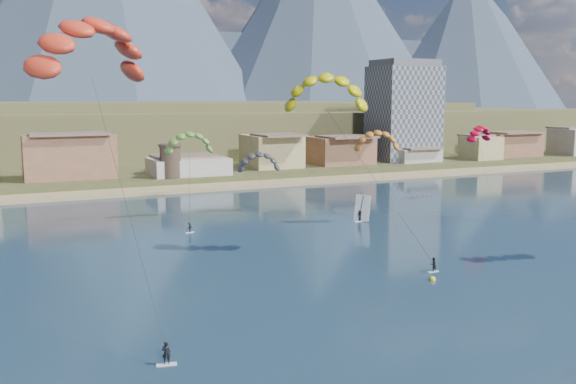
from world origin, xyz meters
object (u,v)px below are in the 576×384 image
at_px(watchtower, 170,161).
at_px(kitesurfer_yellow, 327,87).
at_px(kitesurfer_red, 89,40).
at_px(buoy, 433,279).
at_px(kitesurfer_green, 189,140).
at_px(apartment_tower, 404,111).
at_px(windsurfer, 361,213).

bearing_deg(watchtower, kitesurfer_yellow, -87.73).
bearing_deg(kitesurfer_red, buoy, -8.42).
bearing_deg(kitesurfer_green, kitesurfer_red, -116.51).
relative_size(kitesurfer_yellow, kitesurfer_green, 1.54).
bearing_deg(kitesurfer_red, apartment_tower, 43.24).
bearing_deg(buoy, windsurfer, 72.29).
xyz_separation_m(apartment_tower, kitesurfer_green, (-87.46, -58.42, -3.28)).
bearing_deg(apartment_tower, kitesurfer_yellow, -130.14).
height_order(kitesurfer_green, buoy, kitesurfer_green).
relative_size(kitesurfer_green, buoy, 23.91).
bearing_deg(watchtower, buoy, -84.90).
relative_size(apartment_tower, buoy, 41.12).
height_order(kitesurfer_red, windsurfer, kitesurfer_red).
distance_m(kitesurfer_green, buoy, 54.95).
bearing_deg(windsurfer, watchtower, 108.40).
xyz_separation_m(windsurfer, buoy, (-11.32, -35.45, -1.38)).
distance_m(kitesurfer_red, kitesurfer_yellow, 35.33).
xyz_separation_m(kitesurfer_green, windsurfer, (27.26, -15.12, -13.02)).
relative_size(watchtower, kitesurfer_green, 0.46).
distance_m(kitesurfer_yellow, buoy, 29.89).
xyz_separation_m(apartment_tower, windsurfer, (-60.20, -73.54, -16.31)).
xyz_separation_m(kitesurfer_red, kitesurfer_yellow, (32.93, 12.09, -4.21)).
bearing_deg(windsurfer, buoy, -107.71).
distance_m(apartment_tower, kitesurfer_green, 105.23).
distance_m(kitesurfer_green, windsurfer, 33.79).
bearing_deg(buoy, kitesurfer_red, 171.58).
bearing_deg(buoy, watchtower, 95.10).
bearing_deg(kitesurfer_green, buoy, -72.50).
distance_m(watchtower, kitesurfer_green, 45.78).
height_order(windsurfer, buoy, windsurfer).
xyz_separation_m(kitesurfer_red, kitesurfer_green, (22.40, 44.89, -13.22)).
relative_size(kitesurfer_red, kitesurfer_green, 1.76).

